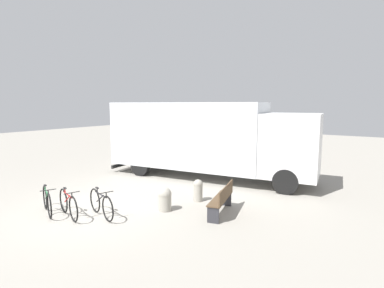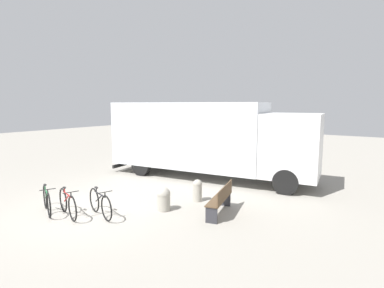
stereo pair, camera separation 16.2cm
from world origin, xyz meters
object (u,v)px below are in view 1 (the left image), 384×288
bicycle_near (47,201)px  bollard_near_bench (165,198)px  delivery_truck (205,137)px  park_bench (223,198)px  bicycle_middle (68,204)px  bicycle_far (101,204)px  bollard_far_bench (198,189)px

bicycle_near → bollard_near_bench: bearing=61.2°
delivery_truck → park_bench: bearing=-59.5°
bicycle_near → bicycle_middle: size_ratio=0.96×
delivery_truck → park_bench: delivery_truck is taller
park_bench → delivery_truck: bearing=24.0°
bicycle_middle → bollard_near_bench: size_ratio=2.20×
park_bench → bicycle_far: bearing=113.1°
bicycle_middle → park_bench: bearing=54.3°
bicycle_near → bollard_far_bench: (3.26, 3.55, 0.02)m
bicycle_near → delivery_truck: bearing=99.2°
park_bench → bicycle_middle: bearing=112.7°
bicycle_middle → bicycle_far: bearing=52.7°
park_bench → bollard_near_bench: 1.82m
bollard_near_bench → park_bench: bearing=23.5°
bicycle_middle → bollard_near_bench: bicycle_middle is taller
delivery_truck → bollard_near_bench: 4.79m
park_bench → bicycle_middle: park_bench is taller
bicycle_middle → bollard_far_bench: size_ratio=2.15×
bollard_near_bench → bicycle_middle: bearing=-136.0°
bicycle_near → bollard_near_bench: bicycle_near is taller
bicycle_near → bollard_far_bench: bicycle_near is taller
bicycle_far → bollard_far_bench: bearing=77.5°
bicycle_far → bollard_near_bench: bearing=66.6°
delivery_truck → bicycle_middle: size_ratio=5.83×
bollard_far_bench → bicycle_far: bearing=-120.5°
bicycle_far → bollard_near_bench: 1.93m
park_bench → bicycle_far: 3.66m
bicycle_near → bicycle_far: 1.76m
bollard_far_bench → park_bench: bearing=-26.6°
bollard_near_bench → bollard_far_bench: 1.42m
delivery_truck → bicycle_near: (-1.74, -6.59, -1.48)m
delivery_truck → park_bench: (2.81, -3.68, -1.38)m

